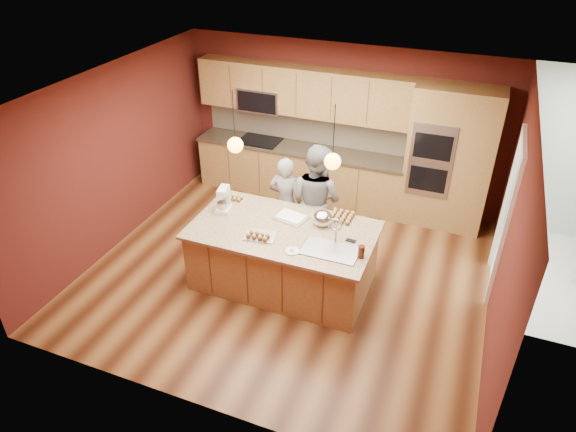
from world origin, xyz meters
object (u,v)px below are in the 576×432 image
at_px(mixing_bowl, 323,218).
at_px(person_left, 286,202).
at_px(island, 284,256).
at_px(person_right, 316,200).
at_px(stand_mixer, 224,201).

bearing_deg(mixing_bowl, person_left, 140.32).
height_order(island, person_right, person_right).
bearing_deg(person_right, island, 101.92).
relative_size(stand_mixer, mixing_bowl, 1.34).
height_order(island, mixing_bowl, island).
relative_size(person_left, person_right, 0.84).
xyz_separation_m(person_left, stand_mixer, (-0.60, -0.80, 0.32)).
distance_m(person_left, stand_mixer, 1.05).
xyz_separation_m(island, stand_mixer, (-0.95, 0.14, 0.59)).
relative_size(island, stand_mixer, 6.86).
relative_size(person_left, stand_mixer, 4.10).
xyz_separation_m(person_right, mixing_bowl, (0.31, -0.66, 0.14)).
xyz_separation_m(island, person_left, (-0.35, 0.94, 0.27)).
xyz_separation_m(island, mixing_bowl, (0.44, 0.28, 0.55)).
relative_size(person_right, mixing_bowl, 6.55).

